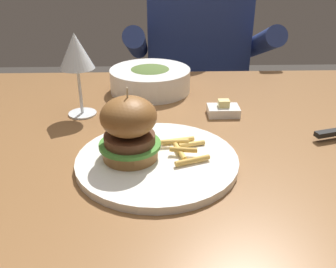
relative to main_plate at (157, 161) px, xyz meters
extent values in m
cube|color=brown|center=(0.08, 0.13, -0.03)|extent=(1.31, 0.82, 0.04)
cylinder|color=brown|center=(-0.52, 0.48, -0.40)|extent=(0.06, 0.06, 0.70)
cylinder|color=white|center=(0.00, 0.00, 0.00)|extent=(0.28, 0.28, 0.01)
cylinder|color=#9E6B38|center=(-0.05, 0.00, 0.02)|extent=(0.10, 0.10, 0.02)
cylinder|color=#4C9338|center=(-0.05, 0.00, 0.03)|extent=(0.11, 0.11, 0.01)
cylinder|color=brown|center=(-0.05, 0.00, 0.04)|extent=(0.09, 0.09, 0.02)
ellipsoid|color=brown|center=(-0.05, 0.00, 0.08)|extent=(0.10, 0.10, 0.07)
cylinder|color=#CCB78C|center=(-0.05, 0.00, 0.11)|extent=(0.00, 0.00, 0.05)
cylinder|color=#EABC5B|center=(0.06, 0.04, 0.01)|extent=(0.05, 0.02, 0.01)
cylinder|color=#E0B251|center=(0.04, 0.01, 0.01)|extent=(0.02, 0.06, 0.01)
cylinder|color=#EABC5B|center=(0.04, 0.05, 0.01)|extent=(0.06, 0.02, 0.01)
cylinder|color=gold|center=(0.05, 0.00, 0.02)|extent=(0.05, 0.02, 0.01)
cylinder|color=#EABC5B|center=(0.03, 0.04, 0.02)|extent=(0.05, 0.01, 0.01)
cylinder|color=gold|center=(0.06, -0.02, 0.01)|extent=(0.06, 0.03, 0.01)
cylinder|color=silver|center=(-0.17, 0.22, -0.01)|extent=(0.06, 0.06, 0.00)
cylinder|color=silver|center=(-0.17, 0.22, 0.05)|extent=(0.01, 0.01, 0.10)
cone|color=silver|center=(-0.17, 0.22, 0.14)|extent=(0.08, 0.08, 0.08)
cube|color=black|center=(0.34, 0.08, 0.01)|extent=(0.06, 0.03, 0.01)
cube|color=white|center=(0.15, 0.21, 0.00)|extent=(0.07, 0.05, 0.02)
cube|color=#F4E58C|center=(0.15, 0.21, 0.02)|extent=(0.02, 0.02, 0.02)
cylinder|color=white|center=(-0.02, 0.38, 0.02)|extent=(0.21, 0.21, 0.06)
ellipsoid|color=#4C662D|center=(-0.02, 0.38, 0.05)|extent=(0.12, 0.12, 0.02)
cube|color=#282833|center=(0.15, 0.82, -0.52)|extent=(0.30, 0.22, 0.46)
cube|color=navy|center=(0.15, 0.82, -0.03)|extent=(0.36, 0.20, 0.52)
cylinder|color=navy|center=(-0.07, 0.74, 0.03)|extent=(0.07, 0.34, 0.18)
cylinder|color=navy|center=(0.37, 0.74, 0.03)|extent=(0.07, 0.34, 0.18)
camera|label=1|loc=(0.00, -0.57, 0.34)|focal=40.00mm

